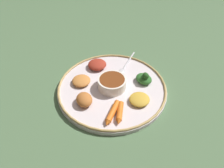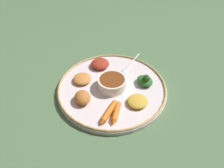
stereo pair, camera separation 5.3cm
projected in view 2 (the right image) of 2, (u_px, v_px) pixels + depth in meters
ground_plane at (112, 90)px, 0.78m from camera, size 2.40×2.40×0.00m
platter at (112, 89)px, 0.78m from camera, size 0.39×0.39×0.02m
platter_rim at (112, 86)px, 0.77m from camera, size 0.39×0.39×0.01m
center_bowl at (112, 83)px, 0.76m from camera, size 0.10×0.10×0.04m
spoon at (128, 67)px, 0.85m from camera, size 0.11×0.13×0.01m
greens_pile at (145, 80)px, 0.77m from camera, size 0.07×0.07×0.04m
carrot_near_spoon at (108, 113)px, 0.68m from camera, size 0.08×0.08×0.02m
carrot_outer at (116, 113)px, 0.67m from camera, size 0.08×0.06×0.02m
mound_beet at (100, 64)px, 0.85m from camera, size 0.08×0.08×0.03m
mound_lentil_yellow at (138, 101)px, 0.71m from camera, size 0.08×0.08×0.02m
mound_squash at (82, 79)px, 0.79m from camera, size 0.07×0.07×0.02m
mound_chickpea at (82, 97)px, 0.71m from camera, size 0.06×0.05×0.03m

